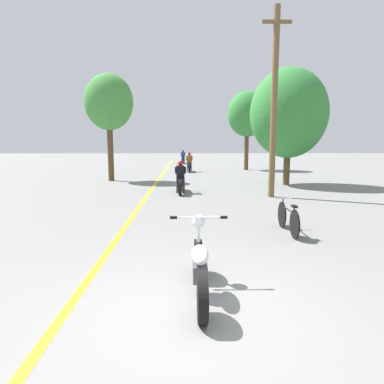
# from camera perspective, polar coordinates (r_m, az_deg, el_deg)

# --- Properties ---
(ground_plane) EXTENTS (120.00, 120.00, 0.00)m
(ground_plane) POSITION_cam_1_polar(r_m,az_deg,el_deg) (4.60, 0.98, -19.73)
(ground_plane) COLOR slate
(lane_stripe_center) EXTENTS (0.14, 48.00, 0.01)m
(lane_stripe_center) POSITION_cam_1_polar(r_m,az_deg,el_deg) (16.79, -6.40, 0.96)
(lane_stripe_center) COLOR yellow
(lane_stripe_center) RESTS_ON ground
(utility_pole) EXTENTS (1.10, 0.24, 7.14)m
(utility_pole) POSITION_cam_1_polar(r_m,az_deg,el_deg) (13.81, 13.53, 14.39)
(utility_pole) COLOR brown
(utility_pole) RESTS_ON ground
(roadside_tree_right_near) EXTENTS (3.80, 3.42, 5.73)m
(roadside_tree_right_near) POSITION_cam_1_polar(r_m,az_deg,el_deg) (17.85, 15.83, 12.50)
(roadside_tree_right_near) COLOR #513A23
(roadside_tree_right_near) RESTS_ON ground
(roadside_tree_right_far) EXTENTS (2.95, 2.65, 5.91)m
(roadside_tree_right_far) POSITION_cam_1_polar(r_m,az_deg,el_deg) (26.77, 9.19, 12.64)
(roadside_tree_right_far) COLOR #513A23
(roadside_tree_right_far) RESTS_ON ground
(roadside_tree_left) EXTENTS (2.62, 2.36, 5.79)m
(roadside_tree_left) POSITION_cam_1_polar(r_m,az_deg,el_deg) (19.64, -13.69, 14.23)
(roadside_tree_left) COLOR #513A23
(roadside_tree_left) RESTS_ON ground
(motorcycle_foreground) EXTENTS (0.88, 2.01, 1.05)m
(motorcycle_foreground) POSITION_cam_1_polar(r_m,az_deg,el_deg) (4.95, 1.32, -12.17)
(motorcycle_foreground) COLOR black
(motorcycle_foreground) RESTS_ON ground
(motorcycle_rider_lead) EXTENTS (0.50, 2.16, 1.37)m
(motorcycle_rider_lead) POSITION_cam_1_polar(r_m,az_deg,el_deg) (14.52, -1.94, 1.88)
(motorcycle_rider_lead) COLOR black
(motorcycle_rider_lead) RESTS_ON ground
(motorcycle_rider_mid) EXTENTS (0.50, 2.00, 1.41)m
(motorcycle_rider_mid) POSITION_cam_1_polar(r_m,az_deg,el_deg) (24.63, -0.45, 4.61)
(motorcycle_rider_mid) COLOR black
(motorcycle_rider_mid) RESTS_ON ground
(motorcycle_rider_far) EXTENTS (0.50, 2.06, 1.34)m
(motorcycle_rider_far) POSITION_cam_1_polar(r_m,az_deg,el_deg) (34.12, -1.50, 5.63)
(motorcycle_rider_far) COLOR black
(motorcycle_rider_far) RESTS_ON ground
(bicycle_parked) EXTENTS (0.44, 1.68, 0.77)m
(bicycle_parked) POSITION_cam_1_polar(r_m,az_deg,el_deg) (8.50, 15.72, -4.21)
(bicycle_parked) COLOR black
(bicycle_parked) RESTS_ON ground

